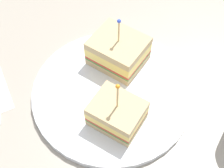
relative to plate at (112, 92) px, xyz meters
The scene contains 4 objects.
ground_plane 1.64cm from the plate, ahead, with size 94.19×94.19×2.00cm, color #9E9384.
plate is the anchor object (origin of this frame).
sandwich_half_front 7.03cm from the plate, 153.63° to the right, with size 8.49×9.66×10.64cm.
sandwich_half_back 7.94cm from the plate, ahead, with size 10.55×11.56×10.85cm.
Camera 1 is at (-30.39, -10.33, 48.84)cm, focal length 50.15 mm.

